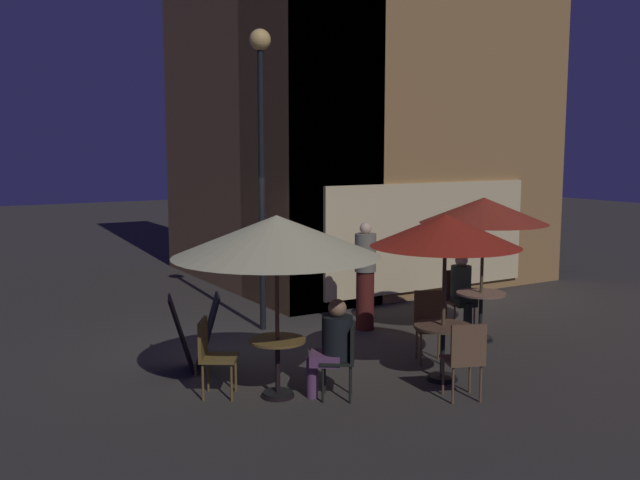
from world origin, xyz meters
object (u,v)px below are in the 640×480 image
Objects in this scene: cafe_table_0 at (443,340)px; cafe_table_2 at (481,305)px; street_lamp_near_corner at (261,122)px; patron_seated_0 at (333,342)px; patron_standing_2 at (365,276)px; patio_umbrella_1 at (277,236)px; cafe_chair_3 at (211,350)px; cafe_chair_0 at (465,354)px; cafe_chair_2 at (344,354)px; patio_umbrella_2 at (484,211)px; patio_umbrella_0 at (445,231)px; cafe_chair_1 at (429,320)px; cafe_table_1 at (278,356)px; patron_seated_1 at (462,287)px; menu_sandwich_board at (194,333)px; cafe_chair_4 at (458,294)px.

cafe_table_2 reaches higher than cafe_table_0.
patron_seated_0 is at bearing -102.30° from street_lamp_near_corner.
cafe_table_2 is 0.43× the size of patron_standing_2.
street_lamp_near_corner reaches higher than patio_umbrella_1.
cafe_chair_3 is at bearing 1.47° from patron_seated_0.
cafe_chair_0 is 3.02m from cafe_chair_3.
cafe_chair_2 is 1.60m from cafe_chair_3.
cafe_chair_3 is (-1.95, -2.55, -2.82)m from street_lamp_near_corner.
patio_umbrella_1 is 3.92m from patio_umbrella_2.
patio_umbrella_0 is 2.18m from patio_umbrella_1.
cafe_chair_2 is at bearing -35.04° from patio_umbrella_1.
patio_umbrella_1 is 2.87m from cafe_chair_1.
street_lamp_near_corner is 6.34× the size of cafe_table_2.
cafe_chair_0 is 1.01× the size of cafe_chair_3.
cafe_chair_3 is (-2.50, 1.70, -0.00)m from cafe_chair_0.
cafe_table_1 is 3.45m from patron_standing_2.
patio_umbrella_0 is 2.19× the size of cafe_chair_1.
patron_seated_1 is at bearing -117.94° from cafe_chair_2.
street_lamp_near_corner is at bearing -103.25° from patron_seated_1.
menu_sandwich_board is 3.29m from cafe_table_0.
patio_umbrella_2 is 3.13m from cafe_chair_0.
patio_umbrella_1 is (-2.11, 0.54, 0.01)m from patio_umbrella_0.
street_lamp_near_corner is 6.47× the size of cafe_table_0.
patron_standing_2 is (3.39, 1.67, 0.33)m from cafe_chair_3.
patio_umbrella_2 reaches higher than cafe_chair_2.
cafe_chair_4 is (0.26, 0.82, -1.47)m from patio_umbrella_2.
cafe_chair_2 is (-1.46, 0.08, 0.01)m from cafe_table_0.
cafe_chair_1 is (2.52, 0.23, 0.08)m from cafe_table_1.
cafe_chair_4 is (4.61, -0.06, 0.04)m from menu_sandwich_board.
street_lamp_near_corner is 4.28m from cafe_chair_3.
patio_umbrella_2 is 3.71m from patron_seated_0.
patron_seated_0 is (-1.28, 0.89, 0.12)m from cafe_chair_0.
patio_umbrella_0 is (-1.75, -1.16, 1.37)m from cafe_table_2.
cafe_chair_1 is 1.90m from patron_seated_1.
patron_seated_0 is (-1.57, 0.16, 0.16)m from cafe_table_0.
cafe_table_1 is 0.29× the size of patio_umbrella_1.
patio_umbrella_0 is 1.58m from cafe_chair_0.
cafe_chair_0 and cafe_chair_4 have the same top height.
cafe_table_2 is at bearing 7.72° from menu_sandwich_board.
menu_sandwich_board is 1.32× the size of cafe_table_2.
cafe_chair_3 is at bearing -127.44° from street_lamp_near_corner.
street_lamp_near_corner is at bearing 84.91° from cafe_chair_3.
cafe_table_1 is at bearing -170.95° from patio_umbrella_2.
cafe_chair_4 is at bearing 18.37° from menu_sandwich_board.
cafe_chair_2 is at bearing -180.00° from patron_seated_0.
cafe_chair_4 is (2.30, 2.70, -0.01)m from cafe_chair_0.
cafe_chair_1 is at bearing -35.33° from cafe_chair_4.
patio_umbrella_0 is (2.59, -2.03, 1.42)m from menu_sandwich_board.
menu_sandwich_board is 1.41× the size of cafe_table_1.
patio_umbrella_1 is 2.51× the size of cafe_chair_1.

